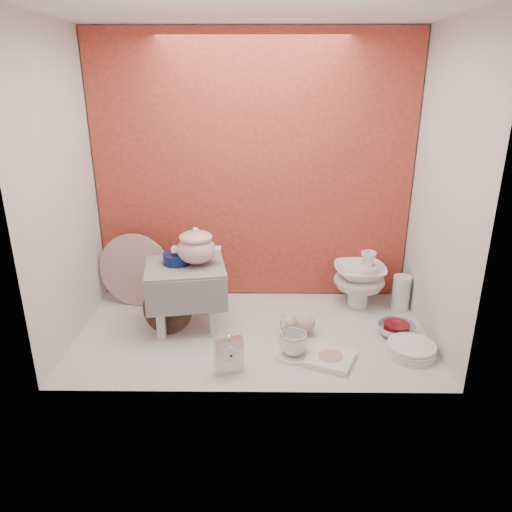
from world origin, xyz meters
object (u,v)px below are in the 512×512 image
at_px(blue_white_vase, 167,285).
at_px(plush_pig, 298,322).
at_px(crystal_bowl, 396,330).
at_px(step_stool, 187,296).
at_px(soup_tureen, 196,246).
at_px(gold_rim_teacup, 293,343).
at_px(mantel_clock, 229,354).
at_px(floral_platter, 135,270).
at_px(porcelain_tower, 359,279).
at_px(dinner_plate_stack, 411,349).

xyz_separation_m(blue_white_vase, plush_pig, (0.74, -0.36, -0.04)).
relative_size(blue_white_vase, crystal_bowl, 1.12).
xyz_separation_m(step_stool, blue_white_vase, (-0.16, 0.27, -0.06)).
height_order(blue_white_vase, crystal_bowl, blue_white_vase).
height_order(step_stool, crystal_bowl, step_stool).
relative_size(soup_tureen, gold_rim_teacup, 1.78).
relative_size(step_stool, crystal_bowl, 2.06).
relative_size(soup_tureen, mantel_clock, 1.29).
bearing_deg(mantel_clock, gold_rim_teacup, 5.51).
height_order(floral_platter, crystal_bowl, floral_platter).
distance_m(floral_platter, gold_rim_teacup, 1.05).
bearing_deg(plush_pig, blue_white_vase, 129.51).
distance_m(plush_pig, gold_rim_teacup, 0.21).
bearing_deg(step_stool, gold_rim_teacup, -38.14).
height_order(floral_platter, plush_pig, floral_platter).
bearing_deg(mantel_clock, porcelain_tower, 24.74).
bearing_deg(mantel_clock, dinner_plate_stack, -9.51).
distance_m(step_stool, mantel_clock, 0.50).
relative_size(mantel_clock, plush_pig, 0.84).
relative_size(step_stool, soup_tureen, 1.67).
height_order(soup_tureen, plush_pig, soup_tureen).
bearing_deg(porcelain_tower, crystal_bowl, -68.76).
bearing_deg(floral_platter, porcelain_tower, -0.17).
bearing_deg(step_stool, floral_platter, 132.75).
distance_m(mantel_clock, plush_pig, 0.48).
distance_m(floral_platter, mantel_clock, 0.91).
xyz_separation_m(crystal_bowl, porcelain_tower, (-0.14, 0.35, 0.14)).
height_order(soup_tureen, crystal_bowl, soup_tureen).
xyz_separation_m(floral_platter, porcelain_tower, (1.29, -0.00, -0.05)).
xyz_separation_m(plush_pig, porcelain_tower, (0.37, 0.34, 0.10)).
distance_m(soup_tureen, plush_pig, 0.66).
bearing_deg(mantel_clock, plush_pig, 26.31).
height_order(step_stool, mantel_clock, step_stool).
distance_m(crystal_bowl, porcelain_tower, 0.40).
height_order(dinner_plate_stack, porcelain_tower, porcelain_tower).
bearing_deg(mantel_clock, blue_white_vase, 100.72).
distance_m(blue_white_vase, plush_pig, 0.83).
bearing_deg(floral_platter, mantel_clock, -49.76).
relative_size(floral_platter, mantel_clock, 2.27).
distance_m(plush_pig, crystal_bowl, 0.51).
distance_m(floral_platter, blue_white_vase, 0.20).
xyz_separation_m(floral_platter, gold_rim_teacup, (0.88, -0.55, -0.15)).
bearing_deg(soup_tureen, plush_pig, -11.74).
xyz_separation_m(step_stool, mantel_clock, (0.25, -0.43, -0.08)).
bearing_deg(mantel_clock, floral_platter, 110.88).
bearing_deg(porcelain_tower, gold_rim_teacup, -126.76).
bearing_deg(dinner_plate_stack, mantel_clock, -170.15).
bearing_deg(plush_pig, gold_rim_teacup, -125.32).
bearing_deg(floral_platter, soup_tureen, -30.78).
distance_m(dinner_plate_stack, porcelain_tower, 0.57).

